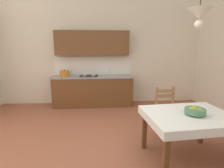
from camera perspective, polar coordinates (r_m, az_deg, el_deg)
The scene contains 7 objects.
ground_plane at distance 3.28m, azimuth -2.45°, elevation -21.63°, with size 6.71×6.44×0.10m, color #99563D.
wall_back at distance 5.74m, azimuth -3.60°, elevation 15.03°, with size 6.71×0.12×4.19m, color silver.
kitchen_cabinetry at distance 5.47m, azimuth -6.05°, elevation 2.14°, with size 2.35×0.63×2.20m.
dining_table at distance 3.06m, azimuth 22.76°, elevation -10.82°, with size 1.36×1.13×0.75m.
dining_chair_kitchen_side at distance 3.94m, azimuth 16.78°, elevation -8.25°, with size 0.45×0.45×0.93m.
fruit_bowl at distance 2.99m, azimuth 24.47°, elevation -7.65°, with size 0.30×0.30×0.12m.
pendant_lamp at distance 2.85m, azimuth 25.62°, elevation 19.08°, with size 0.32×0.32×0.80m.
Camera 1 is at (-0.07, -2.74, 1.74)m, focal length 29.28 mm.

